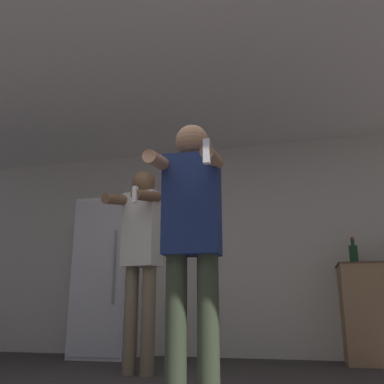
{
  "coord_description": "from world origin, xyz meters",
  "views": [
    {
      "loc": [
        0.88,
        -1.89,
        0.53
      ],
      "look_at": [
        0.22,
        0.65,
        1.25
      ],
      "focal_mm": 40.0,
      "sensor_mm": 36.0,
      "label": 1
    }
  ],
  "objects_px": {
    "refrigerator": "(110,277)",
    "person_woman_foreground": "(192,232)",
    "person_man_side": "(141,247)",
    "bottle_brown_liquor": "(354,254)"
  },
  "relations": [
    {
      "from": "refrigerator",
      "to": "person_woman_foreground",
      "type": "height_order",
      "value": "refrigerator"
    },
    {
      "from": "person_woman_foreground",
      "to": "person_man_side",
      "type": "height_order",
      "value": "person_man_side"
    },
    {
      "from": "person_man_side",
      "to": "bottle_brown_liquor",
      "type": "bearing_deg",
      "value": 33.89
    },
    {
      "from": "refrigerator",
      "to": "person_man_side",
      "type": "xyz_separation_m",
      "value": [
        0.85,
        -1.2,
        0.17
      ]
    },
    {
      "from": "refrigerator",
      "to": "person_woman_foreground",
      "type": "bearing_deg",
      "value": -54.67
    },
    {
      "from": "refrigerator",
      "to": "person_woman_foreground",
      "type": "relative_size",
      "value": 1.06
    },
    {
      "from": "person_woman_foreground",
      "to": "person_man_side",
      "type": "xyz_separation_m",
      "value": [
        -0.75,
        1.05,
        0.08
      ]
    },
    {
      "from": "refrigerator",
      "to": "person_man_side",
      "type": "relative_size",
      "value": 1.01
    },
    {
      "from": "person_woman_foreground",
      "to": "bottle_brown_liquor",
      "type": "bearing_deg",
      "value": 63.32
    },
    {
      "from": "refrigerator",
      "to": "bottle_brown_liquor",
      "type": "bearing_deg",
      "value": 1.92
    }
  ]
}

